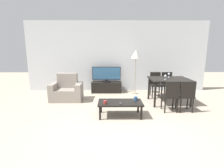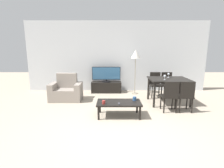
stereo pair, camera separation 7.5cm
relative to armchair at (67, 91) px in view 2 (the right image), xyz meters
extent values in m
plane|color=tan|center=(1.69, -2.38, -0.30)|extent=(18.00, 18.00, 0.00)
cube|color=silver|center=(1.69, 1.33, 1.05)|extent=(6.99, 0.06, 2.70)
cube|color=gray|center=(0.00, -0.04, -0.11)|extent=(0.65, 0.65, 0.39)
cube|color=gray|center=(0.00, 0.18, 0.33)|extent=(0.65, 0.20, 0.48)
cube|color=gray|center=(-0.42, -0.04, -0.02)|extent=(0.18, 0.65, 0.57)
cube|color=gray|center=(0.42, -0.04, -0.02)|extent=(0.18, 0.65, 0.57)
cube|color=black|center=(1.29, 1.03, -0.10)|extent=(1.14, 0.45, 0.41)
cylinder|color=black|center=(1.29, 1.03, 0.12)|extent=(0.32, 0.32, 0.03)
cylinder|color=black|center=(1.29, 1.03, 0.16)|extent=(0.04, 0.04, 0.05)
cube|color=black|center=(1.29, 1.03, 0.43)|extent=(1.08, 0.04, 0.50)
cube|color=#2D5B84|center=(1.29, 1.01, 0.43)|extent=(1.05, 0.01, 0.46)
cube|color=black|center=(1.68, -1.39, 0.05)|extent=(1.10, 0.59, 0.04)
cylinder|color=black|center=(1.18, -1.63, -0.14)|extent=(0.05, 0.05, 0.33)
cylinder|color=black|center=(2.17, -1.63, -0.14)|extent=(0.05, 0.05, 0.33)
cylinder|color=black|center=(1.18, -1.15, -0.14)|extent=(0.05, 0.05, 0.33)
cylinder|color=black|center=(2.17, -1.15, -0.14)|extent=(0.05, 0.05, 0.33)
cube|color=black|center=(3.24, -0.33, 0.45)|extent=(1.17, 0.95, 0.04)
cylinder|color=black|center=(2.72, -0.74, 0.06)|extent=(0.06, 0.06, 0.73)
cylinder|color=black|center=(3.77, -0.74, 0.06)|extent=(0.06, 0.06, 0.73)
cylinder|color=black|center=(2.72, 0.09, 0.06)|extent=(0.06, 0.06, 0.73)
cylinder|color=black|center=(3.77, 0.09, 0.06)|extent=(0.06, 0.06, 0.73)
cube|color=black|center=(3.04, -1.03, 0.11)|extent=(0.40, 0.40, 0.04)
cylinder|color=black|center=(2.87, -0.87, -0.10)|extent=(0.04, 0.04, 0.40)
cylinder|color=black|center=(3.20, -0.87, -0.10)|extent=(0.04, 0.04, 0.40)
cylinder|color=black|center=(2.87, -1.19, -0.10)|extent=(0.04, 0.04, 0.40)
cylinder|color=black|center=(3.20, -1.19, -0.10)|extent=(0.04, 0.04, 0.40)
cube|color=black|center=(3.04, -1.21, 0.34)|extent=(0.37, 0.04, 0.41)
cube|color=black|center=(3.45, 0.38, 0.11)|extent=(0.40, 0.40, 0.04)
cylinder|color=black|center=(3.28, 0.21, -0.10)|extent=(0.04, 0.04, 0.40)
cylinder|color=black|center=(3.61, 0.21, -0.10)|extent=(0.04, 0.04, 0.40)
cylinder|color=black|center=(3.28, 0.54, -0.10)|extent=(0.04, 0.04, 0.40)
cylinder|color=black|center=(3.61, 0.54, -0.10)|extent=(0.04, 0.04, 0.40)
cube|color=black|center=(3.45, 0.56, 0.34)|extent=(0.37, 0.04, 0.41)
cube|color=black|center=(3.45, -1.03, 0.11)|extent=(0.40, 0.40, 0.04)
cylinder|color=black|center=(3.28, -0.87, -0.10)|extent=(0.04, 0.04, 0.40)
cylinder|color=black|center=(3.61, -0.87, -0.10)|extent=(0.04, 0.04, 0.40)
cylinder|color=black|center=(3.28, -1.19, -0.10)|extent=(0.04, 0.04, 0.40)
cylinder|color=black|center=(3.61, -1.19, -0.10)|extent=(0.04, 0.04, 0.40)
cube|color=black|center=(3.45, -1.21, 0.34)|extent=(0.37, 0.04, 0.41)
cube|color=black|center=(3.04, 0.38, 0.11)|extent=(0.40, 0.40, 0.04)
cylinder|color=black|center=(2.87, 0.21, -0.10)|extent=(0.04, 0.04, 0.40)
cylinder|color=black|center=(3.20, 0.21, -0.10)|extent=(0.04, 0.04, 0.40)
cylinder|color=black|center=(2.87, 0.54, -0.10)|extent=(0.04, 0.04, 0.40)
cylinder|color=black|center=(3.20, 0.54, -0.10)|extent=(0.04, 0.04, 0.40)
cube|color=black|center=(3.04, 0.56, 0.34)|extent=(0.37, 0.04, 0.41)
cylinder|color=gray|center=(2.36, 0.83, -0.29)|extent=(0.24, 0.24, 0.02)
cylinder|color=gray|center=(2.36, 0.83, 0.37)|extent=(0.02, 0.02, 1.30)
cone|color=beige|center=(2.36, 0.83, 1.17)|extent=(0.35, 0.35, 0.31)
cube|color=#38383D|center=(1.67, -1.55, 0.08)|extent=(0.04, 0.15, 0.02)
cylinder|color=navy|center=(2.08, -1.26, 0.12)|extent=(0.09, 0.09, 0.09)
cylinder|color=maroon|center=(1.30, -1.55, 0.11)|extent=(0.08, 0.08, 0.08)
cylinder|color=silver|center=(3.05, -0.52, 0.47)|extent=(0.06, 0.06, 0.01)
cylinder|color=silver|center=(3.05, -0.52, 0.51)|extent=(0.01, 0.01, 0.07)
sphere|color=silver|center=(3.05, -0.52, 0.58)|extent=(0.07, 0.07, 0.07)
cylinder|color=silver|center=(3.29, -0.12, 0.47)|extent=(0.06, 0.06, 0.01)
cylinder|color=silver|center=(3.29, -0.12, 0.51)|extent=(0.01, 0.01, 0.07)
sphere|color=silver|center=(3.29, -0.12, 0.58)|extent=(0.07, 0.07, 0.07)
camera|label=1|loc=(1.43, -5.56, 1.40)|focal=28.00mm
camera|label=2|loc=(1.50, -5.56, 1.40)|focal=28.00mm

